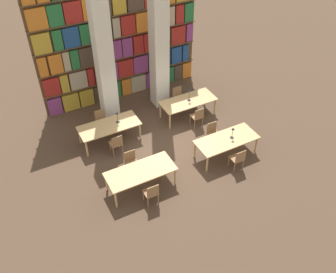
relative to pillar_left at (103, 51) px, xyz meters
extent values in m
plane|color=#4C3828|center=(1.13, -2.74, -3.00)|extent=(40.00, 40.00, 0.00)
cube|color=brown|center=(1.13, 1.29, -0.25)|extent=(6.83, 0.06, 5.50)
cube|color=brown|center=(1.13, 1.29, -2.98)|extent=(6.83, 0.35, 0.03)
cube|color=#84387A|center=(-1.92, 1.26, -2.59)|extent=(0.54, 0.20, 0.77)
cube|color=#B7932D|center=(-1.26, 1.26, -2.59)|extent=(0.67, 0.20, 0.77)
cube|color=#B7932D|center=(-0.57, 1.26, -2.59)|extent=(0.59, 0.20, 0.77)
cube|color=#47382D|center=(-0.03, 1.26, -2.59)|extent=(0.46, 0.20, 0.77)
cube|color=#236B38|center=(0.60, 1.26, -2.59)|extent=(0.68, 0.20, 0.77)
cube|color=orange|center=(1.22, 1.26, -2.59)|extent=(0.42, 0.20, 0.77)
cube|color=tan|center=(1.80, 1.26, -2.59)|extent=(0.69, 0.20, 0.77)
cube|color=#84387A|center=(2.39, 1.26, -2.59)|extent=(0.43, 0.20, 0.77)
cube|color=navy|center=(2.91, 1.26, -2.59)|extent=(0.51, 0.20, 0.77)
cube|color=#236B38|center=(3.39, 1.26, -2.59)|extent=(0.37, 0.20, 0.77)
cube|color=#47382D|center=(3.80, 1.26, -2.59)|extent=(0.39, 0.20, 0.77)
cube|color=orange|center=(4.26, 1.26, -2.59)|extent=(0.46, 0.20, 0.77)
cube|color=brown|center=(1.13, 1.29, -2.07)|extent=(6.83, 0.35, 0.03)
cube|color=maroon|center=(-1.88, 1.26, -1.67)|extent=(0.63, 0.20, 0.77)
cube|color=#B7932D|center=(-1.36, 1.26, -1.67)|extent=(0.32, 0.20, 0.77)
cube|color=tan|center=(-0.79, 1.26, -1.67)|extent=(0.69, 0.20, 0.77)
cube|color=maroon|center=(-0.28, 1.26, -1.67)|extent=(0.27, 0.20, 0.77)
cube|color=maroon|center=(0.25, 1.26, -1.67)|extent=(0.66, 0.20, 0.77)
cube|color=#84387A|center=(0.76, 1.26, -1.67)|extent=(0.28, 0.20, 0.77)
cube|color=maroon|center=(1.26, 1.26, -1.67)|extent=(0.68, 0.20, 0.77)
cube|color=#84387A|center=(1.96, 1.26, -1.67)|extent=(0.67, 0.20, 0.77)
cube|color=#236B38|center=(2.59, 1.26, -1.67)|extent=(0.47, 0.20, 0.77)
cube|color=navy|center=(3.12, 1.26, -1.67)|extent=(0.50, 0.20, 0.77)
cube|color=navy|center=(3.70, 1.26, -1.67)|extent=(0.50, 0.20, 0.77)
cube|color=navy|center=(4.16, 1.26, -1.67)|extent=(0.28, 0.20, 0.77)
cube|color=brown|center=(1.13, 1.29, -1.15)|extent=(6.83, 0.35, 0.03)
cube|color=orange|center=(-2.03, 1.26, -0.74)|extent=(0.33, 0.20, 0.80)
cube|color=orange|center=(-1.54, 1.26, -0.74)|extent=(0.50, 0.20, 0.80)
cube|color=tan|center=(-1.12, 1.26, -0.74)|extent=(0.25, 0.20, 0.80)
cube|color=#236B38|center=(-0.79, 1.26, -0.74)|extent=(0.32, 0.20, 0.80)
cube|color=#47382D|center=(-0.26, 1.26, -0.74)|extent=(0.69, 0.20, 0.80)
cube|color=#84387A|center=(0.35, 1.26, -0.74)|extent=(0.49, 0.20, 0.80)
cube|color=#84387A|center=(0.89, 1.26, -0.74)|extent=(0.53, 0.20, 0.80)
cube|color=#84387A|center=(1.40, 1.26, -0.74)|extent=(0.43, 0.20, 0.80)
cube|color=maroon|center=(1.90, 1.26, -0.74)|extent=(0.44, 0.20, 0.80)
cube|color=maroon|center=(2.44, 1.26, -0.74)|extent=(0.58, 0.20, 0.80)
cube|color=#236B38|center=(3.09, 1.26, -0.74)|extent=(0.56, 0.20, 0.80)
cube|color=maroon|center=(3.77, 1.26, -0.74)|extent=(0.69, 0.20, 0.80)
cube|color=#84387A|center=(4.34, 1.26, -0.74)|extent=(0.31, 0.20, 0.80)
cube|color=brown|center=(1.13, 1.29, -0.23)|extent=(6.83, 0.35, 0.03)
cube|color=#B7932D|center=(-1.87, 1.26, 0.17)|extent=(0.65, 0.20, 0.79)
cube|color=#236B38|center=(-1.29, 1.26, 0.17)|extent=(0.35, 0.20, 0.79)
cube|color=navy|center=(-0.78, 1.26, 0.17)|extent=(0.60, 0.20, 0.79)
cube|color=#236B38|center=(-0.18, 1.26, 0.17)|extent=(0.51, 0.20, 0.79)
cube|color=navy|center=(0.46, 1.26, 0.17)|extent=(0.68, 0.20, 0.79)
cube|color=tan|center=(1.01, 1.26, 0.17)|extent=(0.30, 0.20, 0.79)
cube|color=maroon|center=(1.51, 1.26, 0.17)|extent=(0.59, 0.20, 0.79)
cube|color=orange|center=(2.15, 1.26, 0.17)|extent=(0.60, 0.20, 0.79)
cube|color=#B7932D|center=(2.81, 1.26, 0.17)|extent=(0.64, 0.20, 0.79)
cube|color=tan|center=(3.38, 1.26, 0.17)|extent=(0.40, 0.20, 0.79)
cube|color=maroon|center=(3.83, 1.26, 0.17)|extent=(0.37, 0.20, 0.79)
cube|color=#236B38|center=(4.28, 1.26, 0.17)|extent=(0.43, 0.20, 0.79)
cube|color=brown|center=(1.13, 1.29, 0.68)|extent=(6.83, 0.35, 0.03)
cube|color=orange|center=(-1.84, 1.26, 1.09)|extent=(0.70, 0.20, 0.79)
cube|color=#236B38|center=(-1.20, 1.26, 1.09)|extent=(0.54, 0.20, 0.79)
cube|color=maroon|center=(-0.56, 1.26, 1.09)|extent=(0.65, 0.20, 0.79)
cube|color=orange|center=(0.09, 1.26, 1.09)|extent=(0.60, 0.20, 0.79)
cube|color=#47382D|center=(0.66, 1.26, 1.09)|extent=(0.45, 0.20, 0.79)
cube|color=#B7932D|center=(1.21, 1.26, 1.09)|extent=(0.54, 0.20, 0.79)
cube|color=#47382D|center=(1.89, 1.26, 1.09)|extent=(0.67, 0.20, 0.79)
cube|color=silver|center=(0.00, 0.00, 0.00)|extent=(0.61, 0.61, 6.00)
cube|color=silver|center=(2.25, 0.00, 0.00)|extent=(0.61, 0.61, 6.00)
cube|color=tan|center=(-0.50, -4.05, -2.28)|extent=(2.26, 0.98, 0.04)
cylinder|color=tan|center=(-1.54, -4.46, -2.65)|extent=(0.07, 0.07, 0.70)
cylinder|color=tan|center=(0.55, -4.46, -2.65)|extent=(0.07, 0.07, 0.70)
cylinder|color=tan|center=(-1.54, -3.64, -2.65)|extent=(0.07, 0.07, 0.70)
cylinder|color=tan|center=(0.55, -3.64, -2.65)|extent=(0.07, 0.07, 0.70)
cylinder|color=olive|center=(-0.67, -4.59, -2.79)|extent=(0.04, 0.04, 0.41)
cylinder|color=olive|center=(-0.31, -4.59, -2.79)|extent=(0.04, 0.04, 0.41)
cylinder|color=olive|center=(-0.67, -4.93, -2.79)|extent=(0.04, 0.04, 0.41)
cylinder|color=olive|center=(-0.31, -4.93, -2.79)|extent=(0.04, 0.04, 0.41)
cube|color=olive|center=(-0.49, -4.76, -2.57)|extent=(0.42, 0.40, 0.04)
cube|color=olive|center=(-0.49, -4.95, -2.34)|extent=(0.40, 0.03, 0.42)
cylinder|color=olive|center=(-0.31, -3.51, -2.79)|extent=(0.04, 0.04, 0.41)
cylinder|color=olive|center=(-0.67, -3.51, -2.79)|extent=(0.04, 0.04, 0.41)
cylinder|color=olive|center=(-0.31, -3.17, -2.79)|extent=(0.04, 0.04, 0.41)
cylinder|color=olive|center=(-0.67, -3.17, -2.79)|extent=(0.04, 0.04, 0.41)
cube|color=olive|center=(-0.49, -3.34, -2.57)|extent=(0.42, 0.40, 0.04)
cube|color=olive|center=(-0.49, -3.16, -2.34)|extent=(0.40, 0.03, 0.42)
cube|color=tan|center=(2.85, -4.05, -2.28)|extent=(2.26, 0.98, 0.04)
cylinder|color=tan|center=(1.80, -4.46, -2.65)|extent=(0.07, 0.07, 0.70)
cylinder|color=tan|center=(3.90, -4.46, -2.65)|extent=(0.07, 0.07, 0.70)
cylinder|color=tan|center=(1.80, -3.64, -2.65)|extent=(0.07, 0.07, 0.70)
cylinder|color=tan|center=(3.90, -3.64, -2.65)|extent=(0.07, 0.07, 0.70)
cylinder|color=olive|center=(2.63, -4.59, -2.79)|extent=(0.04, 0.04, 0.41)
cylinder|color=olive|center=(2.99, -4.59, -2.79)|extent=(0.04, 0.04, 0.41)
cylinder|color=olive|center=(2.63, -4.93, -2.79)|extent=(0.04, 0.04, 0.41)
cylinder|color=olive|center=(2.99, -4.93, -2.79)|extent=(0.04, 0.04, 0.41)
cube|color=olive|center=(2.81, -4.76, -2.57)|extent=(0.42, 0.40, 0.04)
cube|color=olive|center=(2.81, -4.94, -2.34)|extent=(0.40, 0.03, 0.42)
cylinder|color=olive|center=(2.99, -3.51, -2.79)|extent=(0.04, 0.04, 0.41)
cylinder|color=olive|center=(2.63, -3.51, -2.79)|extent=(0.04, 0.04, 0.41)
cylinder|color=olive|center=(2.99, -3.17, -2.79)|extent=(0.04, 0.04, 0.41)
cylinder|color=olive|center=(2.63, -3.17, -2.79)|extent=(0.04, 0.04, 0.41)
cube|color=olive|center=(2.81, -3.34, -2.57)|extent=(0.42, 0.40, 0.04)
cube|color=olive|center=(2.81, -3.15, -2.34)|extent=(0.40, 0.03, 0.42)
cylinder|color=#232328|center=(3.05, -4.07, -2.25)|extent=(0.14, 0.14, 0.01)
cylinder|color=#232328|center=(3.05, -4.07, -2.06)|extent=(0.02, 0.02, 0.36)
cone|color=#232328|center=(3.05, -4.07, -1.85)|extent=(0.11, 0.11, 0.07)
cube|color=tan|center=(-0.54, -1.37, -2.28)|extent=(2.26, 0.98, 0.04)
cylinder|color=tan|center=(-1.59, -1.78, -2.65)|extent=(0.07, 0.07, 0.70)
cylinder|color=tan|center=(0.51, -1.78, -2.65)|extent=(0.07, 0.07, 0.70)
cylinder|color=tan|center=(-1.59, -0.96, -2.65)|extent=(0.07, 0.07, 0.70)
cylinder|color=tan|center=(0.51, -0.96, -2.65)|extent=(0.07, 0.07, 0.70)
cylinder|color=olive|center=(-0.77, -1.91, -2.79)|extent=(0.04, 0.04, 0.41)
cylinder|color=olive|center=(-0.41, -1.91, -2.79)|extent=(0.04, 0.04, 0.41)
cylinder|color=olive|center=(-0.77, -2.25, -2.79)|extent=(0.04, 0.04, 0.41)
cylinder|color=olive|center=(-0.41, -2.25, -2.79)|extent=(0.04, 0.04, 0.41)
cube|color=olive|center=(-0.59, -2.08, -2.57)|extent=(0.42, 0.40, 0.04)
cube|color=olive|center=(-0.59, -2.27, -2.34)|extent=(0.40, 0.03, 0.42)
cylinder|color=olive|center=(-0.41, -0.83, -2.79)|extent=(0.04, 0.04, 0.41)
cylinder|color=olive|center=(-0.77, -0.83, -2.79)|extent=(0.04, 0.04, 0.41)
cylinder|color=olive|center=(-0.41, -0.49, -2.79)|extent=(0.04, 0.04, 0.41)
cylinder|color=olive|center=(-0.77, -0.49, -2.79)|extent=(0.04, 0.04, 0.41)
cube|color=olive|center=(-0.59, -0.66, -2.57)|extent=(0.42, 0.40, 0.04)
cube|color=olive|center=(-0.59, -0.48, -2.34)|extent=(0.40, 0.03, 0.42)
cylinder|color=#232328|center=(-0.18, -1.36, -2.25)|extent=(0.14, 0.14, 0.01)
cylinder|color=#232328|center=(-0.18, -1.36, -2.05)|extent=(0.02, 0.02, 0.38)
cone|color=#232328|center=(-0.18, -1.36, -1.83)|extent=(0.11, 0.11, 0.07)
cube|color=tan|center=(2.84, -1.36, -2.28)|extent=(2.26, 0.98, 0.04)
cylinder|color=tan|center=(1.79, -1.77, -2.65)|extent=(0.07, 0.07, 0.70)
cylinder|color=tan|center=(3.89, -1.77, -2.65)|extent=(0.07, 0.07, 0.70)
cylinder|color=tan|center=(1.79, -0.95, -2.65)|extent=(0.07, 0.07, 0.70)
cylinder|color=tan|center=(3.89, -0.95, -2.65)|extent=(0.07, 0.07, 0.70)
cylinder|color=olive|center=(2.65, -1.90, -2.79)|extent=(0.04, 0.04, 0.41)
cylinder|color=olive|center=(3.01, -1.90, -2.79)|extent=(0.04, 0.04, 0.41)
cylinder|color=olive|center=(2.65, -2.24, -2.79)|extent=(0.04, 0.04, 0.41)
cylinder|color=olive|center=(3.01, -2.24, -2.79)|extent=(0.04, 0.04, 0.41)
cube|color=olive|center=(2.83, -2.07, -2.57)|extent=(0.42, 0.40, 0.04)
cube|color=olive|center=(2.83, -2.26, -2.34)|extent=(0.40, 0.03, 0.42)
cylinder|color=olive|center=(3.01, -0.82, -2.79)|extent=(0.04, 0.04, 0.41)
cylinder|color=olive|center=(2.65, -0.82, -2.79)|extent=(0.04, 0.04, 0.41)
cylinder|color=olive|center=(3.01, -0.48, -2.79)|extent=(0.04, 0.04, 0.41)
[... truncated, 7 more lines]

